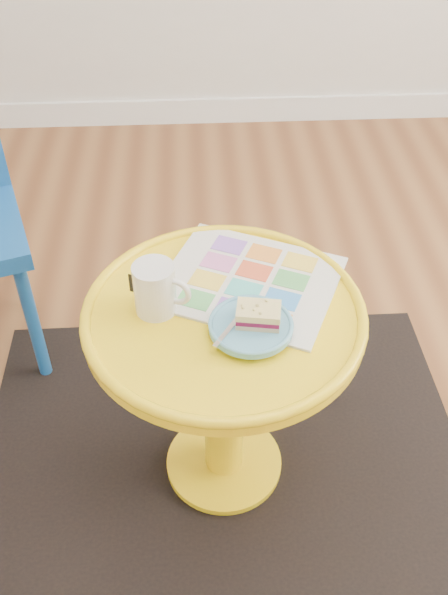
{
  "coord_description": "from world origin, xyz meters",
  "views": [
    {
      "loc": [
        -0.3,
        -0.98,
        1.53
      ],
      "look_at": [
        -0.25,
        0.04,
        0.61
      ],
      "focal_mm": 40.0,
      "sensor_mm": 36.0,
      "label": 1
    }
  ],
  "objects_px": {
    "mug": "(156,288)",
    "plate": "(251,326)",
    "newspaper": "(249,281)",
    "side_table": "(224,363)"
  },
  "relations": [
    {
      "from": "mug",
      "to": "plate",
      "type": "height_order",
      "value": "mug"
    },
    {
      "from": "newspaper",
      "to": "plate",
      "type": "relative_size",
      "value": 2.17
    },
    {
      "from": "mug",
      "to": "plate",
      "type": "bearing_deg",
      "value": -0.62
    },
    {
      "from": "plate",
      "to": "newspaper",
      "type": "bearing_deg",
      "value": 86.5
    },
    {
      "from": "newspaper",
      "to": "mug",
      "type": "xyz_separation_m",
      "value": [
        -0.2,
        -0.08,
        0.06
      ]
    },
    {
      "from": "newspaper",
      "to": "mug",
      "type": "height_order",
      "value": "mug"
    },
    {
      "from": "mug",
      "to": "plate",
      "type": "distance_m",
      "value": 0.21
    },
    {
      "from": "newspaper",
      "to": "plate",
      "type": "distance_m",
      "value": 0.16
    },
    {
      "from": "side_table",
      "to": "newspaper",
      "type": "bearing_deg",
      "value": 56.35
    },
    {
      "from": "newspaper",
      "to": "plate",
      "type": "bearing_deg",
      "value": -69.1
    }
  ]
}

